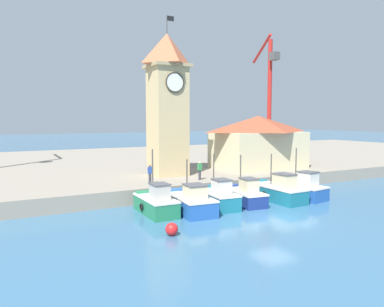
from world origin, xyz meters
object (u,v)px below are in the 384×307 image
object	(u,v)px
dock_worker_along_quay	(200,170)
fishing_boat_mid_left	(244,195)
fishing_boat_mid_right	(301,189)
fishing_boat_far_left	(156,203)
clock_tower	(167,101)
fishing_boat_left_inner	(217,197)
fishing_boat_center	(277,191)
dock_worker_near_tower	(150,174)
warehouse_right	(258,141)
port_crane_near	(269,114)
fishing_boat_left_outer	(190,202)
mooring_buoy	(172,229)

from	to	relation	value
dock_worker_along_quay	fishing_boat_mid_left	bearing A→B (deg)	-78.24
fishing_boat_mid_right	fishing_boat_far_left	bearing A→B (deg)	175.58
fishing_boat_mid_left	clock_tower	bearing A→B (deg)	104.52
fishing_boat_far_left	clock_tower	bearing A→B (deg)	60.88
fishing_boat_mid_left	fishing_boat_far_left	bearing A→B (deg)	177.08
fishing_boat_left_inner	fishing_boat_mid_left	size ratio (longest dim) A/B	0.98
fishing_boat_mid_left	fishing_boat_center	bearing A→B (deg)	-5.75
dock_worker_near_tower	dock_worker_along_quay	world-z (taller)	same
fishing_boat_mid_left	dock_worker_near_tower	bearing A→B (deg)	137.26
fishing_boat_left_inner	warehouse_right	xyz separation A→B (m)	(10.78, 9.01, 3.31)
warehouse_right	dock_worker_near_tower	distance (m)	14.66
fishing_boat_mid_right	clock_tower	size ratio (longest dim) A/B	0.30
clock_tower	warehouse_right	xyz separation A→B (m)	(10.70, 0.08, -4.07)
fishing_boat_center	warehouse_right	xyz separation A→B (m)	(5.40, 9.35, 3.29)
fishing_boat_mid_left	port_crane_near	size ratio (longest dim) A/B	0.28
clock_tower	dock_worker_along_quay	xyz separation A→B (m)	(1.27, -3.90, -6.09)
fishing_boat_left_inner	fishing_boat_mid_right	distance (m)	7.71
fishing_boat_left_outer	warehouse_right	bearing A→B (deg)	35.46
fishing_boat_mid_right	dock_worker_near_tower	distance (m)	12.42
fishing_boat_far_left	fishing_boat_center	world-z (taller)	fishing_boat_far_left
fishing_boat_center	warehouse_right	distance (m)	11.29
mooring_buoy	dock_worker_near_tower	bearing A→B (deg)	75.18
port_crane_near	dock_worker_along_quay	distance (m)	20.77
fishing_boat_center	fishing_boat_mid_right	distance (m)	2.32
mooring_buoy	dock_worker_near_tower	size ratio (longest dim) A/B	0.45
port_crane_near	fishing_boat_far_left	bearing A→B (deg)	-145.21
fishing_boat_mid_left	fishing_boat_mid_right	world-z (taller)	fishing_boat_mid_right
fishing_boat_far_left	warehouse_right	xyz separation A→B (m)	(15.50, 8.69, 3.31)
fishing_boat_left_inner	fishing_boat_mid_left	distance (m)	2.40
fishing_boat_far_left	fishing_boat_mid_left	xyz separation A→B (m)	(7.12, -0.36, -0.06)
fishing_boat_left_inner	fishing_boat_mid_left	bearing A→B (deg)	-1.03
fishing_boat_left_inner	dock_worker_along_quay	distance (m)	5.37
dock_worker_along_quay	warehouse_right	bearing A→B (deg)	22.88
mooring_buoy	fishing_boat_far_left	bearing A→B (deg)	77.55
fishing_boat_far_left	dock_worker_near_tower	xyz separation A→B (m)	(1.49, 4.84, 1.29)
dock_worker_near_tower	fishing_boat_mid_right	bearing A→B (deg)	-27.99
port_crane_near	dock_worker_along_quay	size ratio (longest dim) A/B	10.11
fishing_boat_mid_right	port_crane_near	world-z (taller)	port_crane_near
mooring_buoy	fishing_boat_left_inner	bearing A→B (deg)	37.98
fishing_boat_left_inner	dock_worker_near_tower	bearing A→B (deg)	122.03
fishing_boat_center	port_crane_near	size ratio (longest dim) A/B	0.32
fishing_boat_left_outer	fishing_boat_mid_right	world-z (taller)	fishing_boat_mid_right
fishing_boat_left_outer	fishing_boat_mid_left	distance (m)	4.84
fishing_boat_left_inner	fishing_boat_center	world-z (taller)	fishing_boat_left_inner
warehouse_right	clock_tower	bearing A→B (deg)	-179.57
warehouse_right	mooring_buoy	world-z (taller)	warehouse_right
fishing_boat_far_left	fishing_boat_mid_right	size ratio (longest dim) A/B	1.00
dock_worker_near_tower	dock_worker_along_quay	distance (m)	4.58
fishing_boat_left_inner	dock_worker_along_quay	bearing A→B (deg)	75.01
fishing_boat_center	warehouse_right	world-z (taller)	warehouse_right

